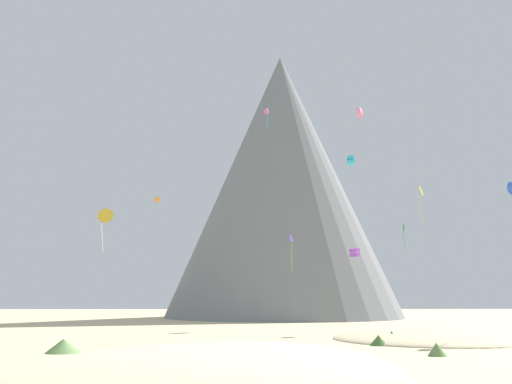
{
  "coord_description": "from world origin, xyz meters",
  "views": [
    {
      "loc": [
        -2.53,
        -26.63,
        4.03
      ],
      "look_at": [
        -1.09,
        45.74,
        20.29
      ],
      "focal_mm": 33.81,
      "sensor_mm": 36.0,
      "label": 1
    }
  ],
  "objects_px": {
    "bush_far_right": "(265,369)",
    "kite_cyan_high": "(351,160)",
    "kite_gold_mid": "(106,216)",
    "kite_indigo_low": "(291,246)",
    "kite_orange_mid": "(157,199)",
    "bush_near_right": "(437,349)",
    "kite_pink_high": "(360,113)",
    "bush_ridge_crest": "(392,336)",
    "kite_blue_mid": "(510,189)",
    "bush_far_left": "(63,346)",
    "kite_yellow_mid": "(421,198)",
    "rock_massif": "(284,187)",
    "kite_violet_low": "(355,252)",
    "kite_rainbow_high": "(267,114)",
    "kite_green_mid": "(404,231)",
    "bush_low_patch": "(379,340)"
  },
  "relations": [
    {
      "from": "kite_gold_mid",
      "to": "kite_cyan_high",
      "type": "bearing_deg",
      "value": -163.3
    },
    {
      "from": "bush_far_left",
      "to": "kite_yellow_mid",
      "type": "relative_size",
      "value": 0.47
    },
    {
      "from": "bush_near_right",
      "to": "kite_pink_high",
      "type": "relative_size",
      "value": 0.41
    },
    {
      "from": "bush_ridge_crest",
      "to": "kite_green_mid",
      "type": "bearing_deg",
      "value": 68.93
    },
    {
      "from": "bush_ridge_crest",
      "to": "kite_orange_mid",
      "type": "xyz_separation_m",
      "value": [
        -30.21,
        31.73,
        20.53
      ]
    },
    {
      "from": "bush_ridge_crest",
      "to": "kite_pink_high",
      "type": "bearing_deg",
      "value": 81.51
    },
    {
      "from": "bush_far_left",
      "to": "kite_cyan_high",
      "type": "distance_m",
      "value": 61.4
    },
    {
      "from": "kite_rainbow_high",
      "to": "rock_massif",
      "type": "bearing_deg",
      "value": -14.8
    },
    {
      "from": "bush_far_left",
      "to": "kite_cyan_high",
      "type": "relative_size",
      "value": 0.86
    },
    {
      "from": "bush_near_right",
      "to": "kite_blue_mid",
      "type": "height_order",
      "value": "kite_blue_mid"
    },
    {
      "from": "kite_orange_mid",
      "to": "kite_blue_mid",
      "type": "bearing_deg",
      "value": -25.68
    },
    {
      "from": "rock_massif",
      "to": "kite_violet_low",
      "type": "distance_m",
      "value": 60.54
    },
    {
      "from": "kite_cyan_high",
      "to": "kite_indigo_low",
      "type": "bearing_deg",
      "value": -129.33
    },
    {
      "from": "bush_far_right",
      "to": "kite_blue_mid",
      "type": "distance_m",
      "value": 41.31
    },
    {
      "from": "bush_far_left",
      "to": "rock_massif",
      "type": "distance_m",
      "value": 88.02
    },
    {
      "from": "kite_indigo_low",
      "to": "kite_cyan_high",
      "type": "height_order",
      "value": "kite_cyan_high"
    },
    {
      "from": "kite_yellow_mid",
      "to": "kite_pink_high",
      "type": "bearing_deg",
      "value": -173.8
    },
    {
      "from": "kite_green_mid",
      "to": "kite_pink_high",
      "type": "relative_size",
      "value": 1.36
    },
    {
      "from": "kite_indigo_low",
      "to": "bush_far_right",
      "type": "bearing_deg",
      "value": -103.87
    },
    {
      "from": "bush_low_patch",
      "to": "rock_massif",
      "type": "xyz_separation_m",
      "value": [
        -2.71,
        73.06,
        31.59
      ]
    },
    {
      "from": "bush_low_patch",
      "to": "kite_yellow_mid",
      "type": "bearing_deg",
      "value": 60.77
    },
    {
      "from": "kite_blue_mid",
      "to": "kite_violet_low",
      "type": "height_order",
      "value": "kite_blue_mid"
    },
    {
      "from": "kite_gold_mid",
      "to": "kite_yellow_mid",
      "type": "height_order",
      "value": "kite_yellow_mid"
    },
    {
      "from": "bush_near_right",
      "to": "kite_orange_mid",
      "type": "xyz_separation_m",
      "value": [
        -29.64,
        44.89,
        20.56
      ]
    },
    {
      "from": "kite_green_mid",
      "to": "kite_orange_mid",
      "type": "bearing_deg",
      "value": 144.01
    },
    {
      "from": "bush_ridge_crest",
      "to": "kite_blue_mid",
      "type": "distance_m",
      "value": 22.46
    },
    {
      "from": "kite_rainbow_high",
      "to": "kite_pink_high",
      "type": "bearing_deg",
      "value": -105.64
    },
    {
      "from": "rock_massif",
      "to": "kite_yellow_mid",
      "type": "distance_m",
      "value": 51.54
    },
    {
      "from": "kite_indigo_low",
      "to": "kite_yellow_mid",
      "type": "relative_size",
      "value": 0.92
    },
    {
      "from": "kite_rainbow_high",
      "to": "kite_indigo_low",
      "type": "bearing_deg",
      "value": -124.33
    },
    {
      "from": "kite_gold_mid",
      "to": "kite_pink_high",
      "type": "distance_m",
      "value": 41.35
    },
    {
      "from": "bush_ridge_crest",
      "to": "kite_blue_mid",
      "type": "relative_size",
      "value": 0.3
    },
    {
      "from": "bush_far_left",
      "to": "bush_low_patch",
      "type": "xyz_separation_m",
      "value": [
        26.38,
        5.65,
        -0.07
      ]
    },
    {
      "from": "bush_far_right",
      "to": "kite_cyan_high",
      "type": "xyz_separation_m",
      "value": [
        17.69,
        54.42,
        28.44
      ]
    },
    {
      "from": "kite_gold_mid",
      "to": "kite_pink_high",
      "type": "xyz_separation_m",
      "value": [
        37.37,
        3.89,
        17.27
      ]
    },
    {
      "from": "bush_far_right",
      "to": "kite_cyan_high",
      "type": "distance_m",
      "value": 63.9
    },
    {
      "from": "rock_massif",
      "to": "kite_pink_high",
      "type": "height_order",
      "value": "rock_massif"
    },
    {
      "from": "bush_ridge_crest",
      "to": "kite_rainbow_high",
      "type": "relative_size",
      "value": 0.32
    },
    {
      "from": "kite_pink_high",
      "to": "bush_ridge_crest",
      "type": "bearing_deg",
      "value": -137.14
    },
    {
      "from": "kite_yellow_mid",
      "to": "kite_green_mid",
      "type": "relative_size",
      "value": 1.24
    },
    {
      "from": "kite_indigo_low",
      "to": "kite_cyan_high",
      "type": "xyz_separation_m",
      "value": [
        12.15,
        12.27,
        16.86
      ]
    },
    {
      "from": "kite_indigo_low",
      "to": "kite_orange_mid",
      "type": "height_order",
      "value": "kite_orange_mid"
    },
    {
      "from": "bush_near_right",
      "to": "kite_orange_mid",
      "type": "height_order",
      "value": "kite_orange_mid"
    },
    {
      "from": "kite_indigo_low",
      "to": "kite_pink_high",
      "type": "xyz_separation_m",
      "value": [
        11.1,
        -0.4,
        20.85
      ]
    },
    {
      "from": "bush_near_right",
      "to": "kite_pink_high",
      "type": "distance_m",
      "value": 46.59
    },
    {
      "from": "kite_violet_low",
      "to": "kite_green_mid",
      "type": "distance_m",
      "value": 27.91
    },
    {
      "from": "kite_gold_mid",
      "to": "kite_violet_low",
      "type": "bearing_deg",
      "value": 166.06
    },
    {
      "from": "kite_gold_mid",
      "to": "kite_cyan_high",
      "type": "xyz_separation_m",
      "value": [
        38.42,
        16.56,
        13.27
      ]
    },
    {
      "from": "bush_far_right",
      "to": "kite_violet_low",
      "type": "xyz_separation_m",
      "value": [
        12.93,
        33.53,
        9.81
      ]
    },
    {
      "from": "bush_low_patch",
      "to": "bush_ridge_crest",
      "type": "height_order",
      "value": "bush_ridge_crest"
    }
  ]
}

